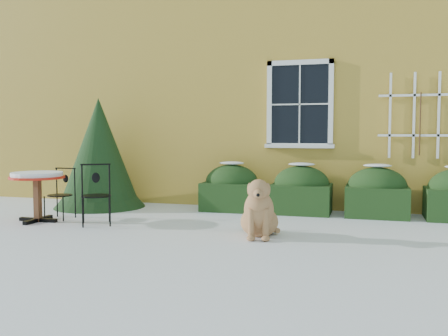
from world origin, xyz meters
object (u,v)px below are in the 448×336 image
(patio_chair_near, at_px, (96,194))
(patio_chair_far, at_px, (61,193))
(bistro_table, at_px, (37,180))
(dog, at_px, (259,213))
(evergreen_shrub, at_px, (99,163))

(patio_chair_near, bearing_deg, patio_chair_far, -53.51)
(bistro_table, distance_m, patio_chair_far, 0.48)
(patio_chair_far, xyz_separation_m, dog, (3.53, -0.57, -0.09))
(evergreen_shrub, distance_m, bistro_table, 1.75)
(patio_chair_near, bearing_deg, dog, 145.26)
(evergreen_shrub, xyz_separation_m, patio_chair_far, (0.06, -1.37, -0.43))
(dog, bearing_deg, patio_chair_near, 165.79)
(patio_chair_far, bearing_deg, bistro_table, -117.92)
(bistro_table, distance_m, patio_chair_near, 1.09)
(bistro_table, bearing_deg, dog, -3.11)
(patio_chair_near, xyz_separation_m, dog, (2.64, -0.19, -0.15))
(patio_chair_near, relative_size, patio_chair_far, 1.15)
(evergreen_shrub, height_order, bistro_table, evergreen_shrub)
(patio_chair_near, height_order, patio_chair_far, patio_chair_near)
(patio_chair_far, bearing_deg, evergreen_shrub, 92.40)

